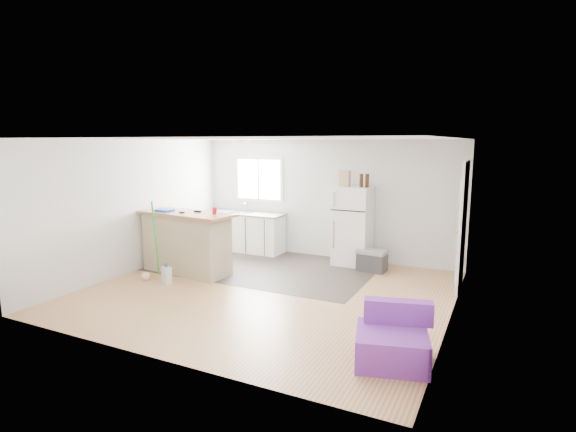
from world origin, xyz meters
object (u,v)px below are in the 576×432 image
Objects in this scene: cooler at (372,260)px; bottle_right at (367,181)px; red_cup at (215,211)px; cleaner_jug at (167,275)px; bottle_left at (361,180)px; mop at (148,267)px; kitchen_cabinets at (243,231)px; blue_tray at (165,210)px; peninsula at (186,242)px; purple_seat at (393,341)px; refrigerator at (353,226)px; cardboard_box at (345,178)px.

bottle_right is at bearing 136.81° from cooler.
red_cup is at bearing -141.23° from bottle_right.
cleaner_jug is 3.86m from bottle_left.
mop reaches higher than cooler.
kitchen_cabinets is 3.01m from cooler.
blue_tray reaches higher than cooler.
cooler is 3.89m from blue_tray.
peninsula is at bearing -146.79° from bottle_left.
cleaner_jug is (-4.02, 1.02, -0.07)m from purple_seat.
blue_tray is at bearing -101.41° from kitchen_cabinets.
purple_seat is at bearing -65.77° from refrigerator.
mop reaches higher than purple_seat.
cooler is 1.48m from bottle_right.
refrigerator is at bearing -0.48° from kitchen_cabinets.
bottle_left is at bearing 62.01° from cleaner_jug.
refrigerator is 2.73× the size of cooler.
cardboard_box reaches higher than blue_tray.
mop is 3.91m from cardboard_box.
refrigerator is at bearing 8.93° from mop.
peninsula is 2.06× the size of purple_seat.
cleaner_jug is at bearing -136.20° from bottle_left.
mop is at bearing -142.42° from red_cup.
cleaner_jug is at bearing -136.86° from bottle_right.
bottle_right reaches higher than cooler.
refrigerator is 1.67× the size of purple_seat.
bottle_right reaches higher than refrigerator.
purple_seat is at bearing -16.71° from peninsula.
refrigerator reaches higher than cooler.
cleaner_jug is (0.11, -2.60, -0.28)m from kitchen_cabinets.
mop is 11.64× the size of red_cup.
red_cup is 0.40× the size of blue_tray.
kitchen_cabinets is at bearing 123.71° from purple_seat.
blue_tray is 1.20× the size of bottle_right.
mop reaches higher than red_cup.
mop is at bearing -167.14° from cleaner_jug.
mop is at bearing -140.17° from cooler.
blue_tray is (-2.92, -1.95, 0.37)m from refrigerator.
blue_tray is 1.20× the size of bottle_left.
purple_seat is 0.65× the size of mop.
red_cup reaches higher than peninsula.
cooler is 1.49m from bottle_left.
peninsula is at bearing -142.62° from cardboard_box.
refrigerator is at bearing 154.38° from cooler.
cleaner_jug is (0.13, -0.70, -0.41)m from peninsula.
blue_tray reaches higher than purple_seat.
cardboard_box is 1.20× the size of bottle_left.
peninsula is 4.50m from purple_seat.
bottle_right reaches higher than purple_seat.
red_cup is at bearing -134.92° from cardboard_box.
bottle_right is (2.78, -0.10, 1.22)m from kitchen_cabinets.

